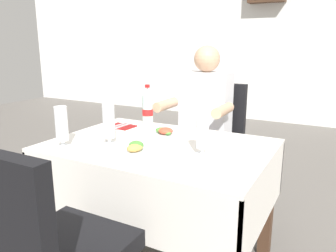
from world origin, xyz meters
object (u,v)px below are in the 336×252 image
at_px(plate_near_camera, 135,150).
at_px(plate_far_diner, 167,133).
at_px(beer_glass_right, 109,124).
at_px(cola_bottle_primary, 148,108).
at_px(main_dining_table, 160,172).
at_px(chair_far_diner_seat, 212,138).
at_px(beer_glass_left, 202,134).
at_px(seated_diner_far, 202,121).
at_px(napkin_cutlery_set, 121,126).
at_px(beer_glass_middle, 62,127).
at_px(chair_near_camera_side, 47,249).

bearing_deg(plate_near_camera, plate_far_diner, 93.26).
relative_size(beer_glass_right, cola_bottle_primary, 0.81).
height_order(main_dining_table, plate_near_camera, plate_near_camera).
height_order(chair_far_diner_seat, beer_glass_left, chair_far_diner_seat).
distance_m(plate_far_diner, beer_glass_right, 0.38).
height_order(main_dining_table, seated_diner_far, seated_diner_far).
height_order(plate_near_camera, beer_glass_right, beer_glass_right).
xyz_separation_m(main_dining_table, napkin_cutlery_set, (-0.42, 0.21, 0.17)).
height_order(cola_bottle_primary, napkin_cutlery_set, cola_bottle_primary).
distance_m(chair_far_diner_seat, seated_diner_far, 0.19).
bearing_deg(beer_glass_middle, plate_far_diner, 50.27).
relative_size(seated_diner_far, plate_near_camera, 5.11).
relative_size(seated_diner_far, beer_glass_left, 5.99).
relative_size(plate_far_diner, cola_bottle_primary, 0.83).
xyz_separation_m(chair_far_diner_seat, beer_glass_middle, (-0.43, -1.11, 0.29)).
distance_m(plate_near_camera, beer_glass_right, 0.25).
xyz_separation_m(main_dining_table, seated_diner_far, (-0.04, 0.71, 0.15)).
distance_m(plate_near_camera, plate_far_diner, 0.38).
bearing_deg(beer_glass_left, napkin_cutlery_set, 158.73).
height_order(plate_near_camera, plate_far_diner, plate_near_camera).
bearing_deg(chair_far_diner_seat, chair_near_camera_side, -90.00).
relative_size(seated_diner_far, beer_glass_right, 5.57).
height_order(plate_near_camera, beer_glass_left, beer_glass_left).
bearing_deg(main_dining_table, beer_glass_right, -151.80).
relative_size(main_dining_table, seated_diner_far, 0.95).
xyz_separation_m(main_dining_table, plate_far_diner, (-0.05, 0.18, 0.18)).
bearing_deg(plate_far_diner, cola_bottle_primary, 146.49).
relative_size(cola_bottle_primary, napkin_cutlery_set, 1.44).
bearing_deg(plate_near_camera, chair_far_diner_seat, 88.68).
height_order(beer_glass_middle, beer_glass_right, beer_glass_right).
xyz_separation_m(main_dining_table, cola_bottle_primary, (-0.28, 0.33, 0.29)).
bearing_deg(chair_near_camera_side, seated_diner_far, 91.41).
xyz_separation_m(chair_near_camera_side, beer_glass_right, (-0.24, 0.69, 0.29)).
height_order(chair_near_camera_side, beer_glass_left, chair_near_camera_side).
height_order(beer_glass_left, napkin_cutlery_set, beer_glass_left).
bearing_deg(plate_near_camera, main_dining_table, 83.38).
distance_m(beer_glass_left, beer_glass_right, 0.53).
bearing_deg(napkin_cutlery_set, beer_glass_middle, -92.13).
distance_m(chair_far_diner_seat, napkin_cutlery_set, 0.76).
relative_size(seated_diner_far, beer_glass_middle, 5.71).
bearing_deg(plate_far_diner, chair_far_diner_seat, 85.97).
bearing_deg(chair_far_diner_seat, cola_bottle_primary, -120.17).
height_order(main_dining_table, chair_near_camera_side, chair_near_camera_side).
relative_size(main_dining_table, beer_glass_left, 5.69).
distance_m(plate_far_diner, napkin_cutlery_set, 0.37).
bearing_deg(seated_diner_far, beer_glass_right, -103.85).
bearing_deg(chair_far_diner_seat, beer_glass_middle, -111.38).
height_order(chair_far_diner_seat, beer_glass_right, chair_far_diner_seat).
xyz_separation_m(chair_near_camera_side, plate_near_camera, (-0.02, 0.61, 0.19)).
bearing_deg(beer_glass_middle, napkin_cutlery_set, 87.87).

